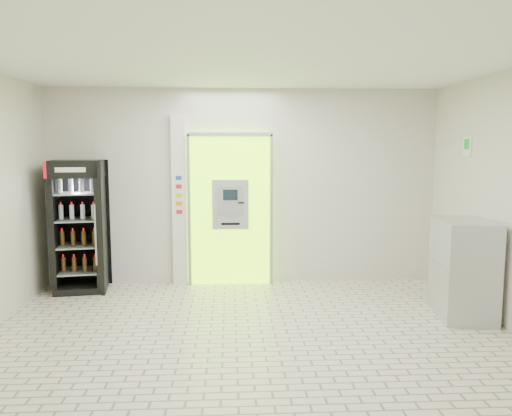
{
  "coord_description": "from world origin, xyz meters",
  "views": [
    {
      "loc": [
        -0.21,
        -5.19,
        2.1
      ],
      "look_at": [
        0.13,
        1.2,
        1.33
      ],
      "focal_mm": 35.0,
      "sensor_mm": 36.0,
      "label": 1
    }
  ],
  "objects": [
    {
      "name": "ground",
      "position": [
        0.0,
        0.0,
        0.0
      ],
      "size": [
        6.0,
        6.0,
        0.0
      ],
      "primitive_type": "plane",
      "color": "beige",
      "rests_on": "ground"
    },
    {
      "name": "room_shell",
      "position": [
        0.0,
        0.0,
        1.84
      ],
      "size": [
        6.0,
        6.0,
        6.0
      ],
      "color": "beige",
      "rests_on": "ground"
    },
    {
      "name": "atm_assembly",
      "position": [
        -0.2,
        2.41,
        1.17
      ],
      "size": [
        1.3,
        0.24,
        2.33
      ],
      "color": "#98FF0C",
      "rests_on": "ground"
    },
    {
      "name": "pillar",
      "position": [
        -0.98,
        2.45,
        1.3
      ],
      "size": [
        0.22,
        0.11,
        2.6
      ],
      "color": "silver",
      "rests_on": "ground"
    },
    {
      "name": "beverage_cooler",
      "position": [
        -2.41,
        2.18,
        0.92
      ],
      "size": [
        0.81,
        0.76,
        1.92
      ],
      "rotation": [
        0.0,
        0.0,
        0.15
      ],
      "color": "black",
      "rests_on": "ground"
    },
    {
      "name": "steel_cabinet",
      "position": [
        2.69,
        0.72,
        0.61
      ],
      "size": [
        0.73,
        0.99,
        1.22
      ],
      "rotation": [
        0.0,
        0.0,
        -0.13
      ],
      "color": "#ACB0B4",
      "rests_on": "ground"
    },
    {
      "name": "exit_sign",
      "position": [
        2.99,
        1.4,
        2.12
      ],
      "size": [
        0.02,
        0.22,
        0.26
      ],
      "color": "white",
      "rests_on": "room_shell"
    }
  ]
}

